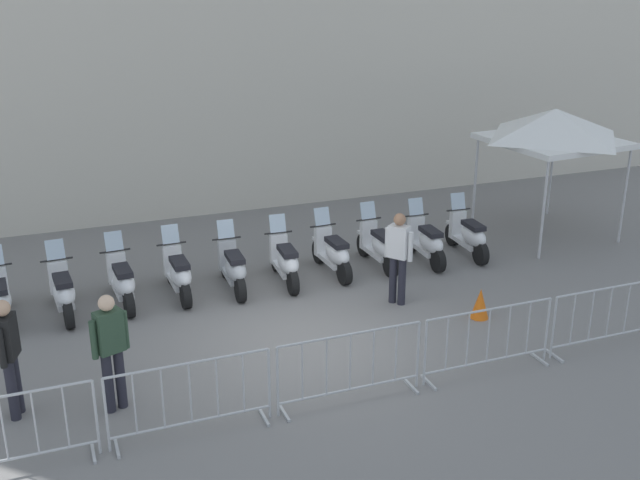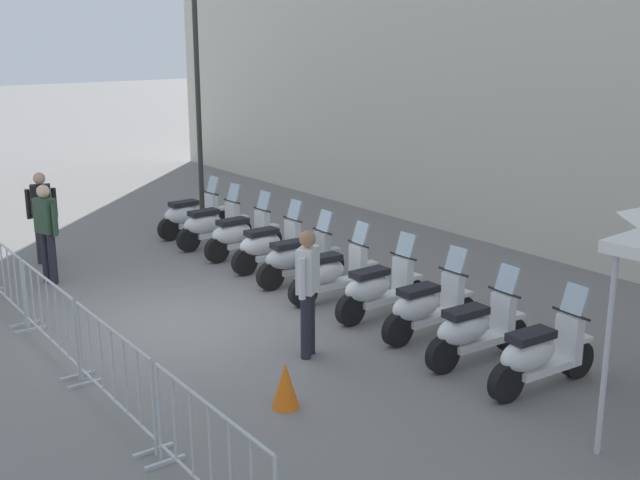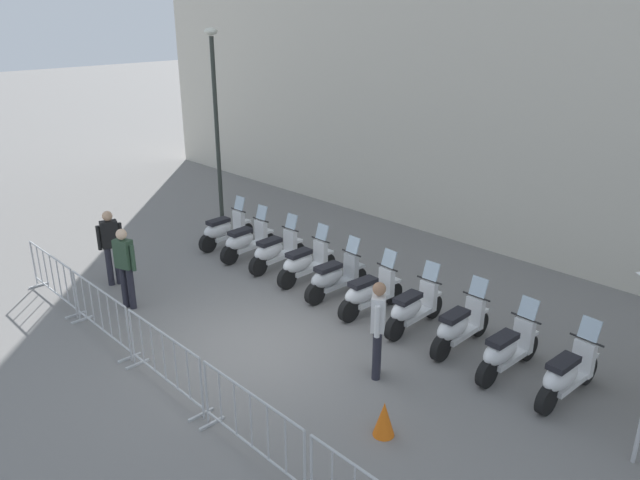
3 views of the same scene
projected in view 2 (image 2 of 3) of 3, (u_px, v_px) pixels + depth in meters
ground_plane at (184, 322)px, 11.70m from camera, size 120.00×120.00×0.00m
motorcycle_0 at (191, 216)px, 16.62m from camera, size 0.56×1.72×1.24m
motorcycle_1 at (211, 225)px, 15.77m from camera, size 0.56×1.72×1.24m
motorcycle_2 at (240, 235)px, 15.02m from camera, size 0.56×1.72×1.24m
motorcycle_3 at (270, 246)px, 14.22m from camera, size 0.56×1.73×1.24m
motorcycle_4 at (297, 259)px, 13.37m from camera, size 0.60×1.72×1.24m
motorcycle_5 at (332, 274)px, 12.55m from camera, size 0.63×1.72×1.24m
motorcycle_6 at (378, 289)px, 11.79m from camera, size 0.56×1.73×1.24m
motorcycle_7 at (426, 307)px, 11.01m from camera, size 0.56×1.73×1.24m
motorcycle_8 at (474, 330)px, 10.14m from camera, size 0.60×1.72×1.24m
motorcycle_9 at (539, 355)px, 9.35m from camera, size 0.62×1.72×1.24m
barrier_segment_1 at (3, 276)px, 12.22m from camera, size 2.16×0.62×1.07m
barrier_segment_2 at (49, 316)px, 10.45m from camera, size 2.16×0.62×1.07m
barrier_segment_3 at (113, 373)px, 8.69m from camera, size 2.16×0.62×1.07m
barrier_segment_4 at (210, 459)px, 6.92m from camera, size 2.16×0.62×1.07m
street_lamp at (197, 75)px, 18.02m from camera, size 0.36×0.36×5.39m
officer_near_row_end at (308, 286)px, 10.24m from camera, size 0.38×0.48×1.73m
officer_mid_plaza at (46, 228)px, 13.33m from camera, size 0.53×0.31×1.73m
officer_by_barriers at (42, 212)px, 14.53m from camera, size 0.34×0.52×1.73m
traffic_cone at (285, 385)px, 8.96m from camera, size 0.32×0.32×0.55m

